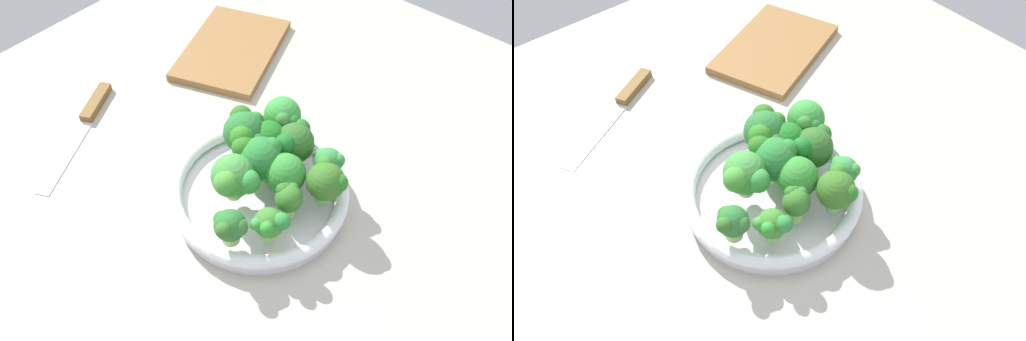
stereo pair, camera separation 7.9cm
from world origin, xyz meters
The scene contains 16 objects.
ground_plane centered at (0.00, 0.00, -1.25)cm, with size 130.00×130.00×2.50cm, color #B0AE9E.
bowl centered at (0.52, -0.49, 2.03)cm, with size 28.24×28.24×3.97cm.
broccoli_floret_0 centered at (4.73, -1.10, 8.63)cm, with size 7.54×7.78×7.85cm.
broccoli_floret_1 centered at (-7.76, 6.74, 7.19)cm, with size 4.44×4.78×5.54cm.
broccoli_floret_2 centered at (-7.14, 0.63, 7.89)cm, with size 8.09×6.38×6.99cm.
broccoli_floret_3 centered at (-1.21, 3.61, 7.83)cm, with size 6.26×6.32×6.97cm.
broccoli_floret_4 centered at (-0.77, -0.93, 8.61)cm, with size 6.71×7.92×7.86cm.
broccoli_floret_5 centered at (6.66, 7.27, 7.07)cm, with size 4.75×5.11×5.44cm.
broccoli_floret_6 centered at (-3.70, 9.33, 8.37)cm, with size 5.73×6.07×7.28cm.
broccoli_floret_7 centered at (-9.74, -3.67, 8.61)cm, with size 6.10×6.48×7.80cm.
broccoli_floret_8 centered at (10.74, 3.54, 7.45)cm, with size 5.19×5.18×5.89cm.
broccoli_floret_9 centered at (-3.07, -6.03, 8.88)cm, with size 7.56×7.07×8.07cm.
broccoli_floret_10 centered at (1.82, 6.69, 7.64)cm, with size 4.37×4.25×5.84cm.
broccoli_floret_11 centered at (-4.63, -2.76, 7.81)cm, with size 6.75×6.17×6.87cm.
knife centered at (7.58, -35.16, 0.55)cm, with size 24.62×14.60×1.50cm.
cutting_board centered at (-24.80, -28.85, 0.80)cm, with size 25.37×17.34×1.60cm, color olive.
Camera 1 is at (38.91, 32.51, 67.27)cm, focal length 36.77 mm.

